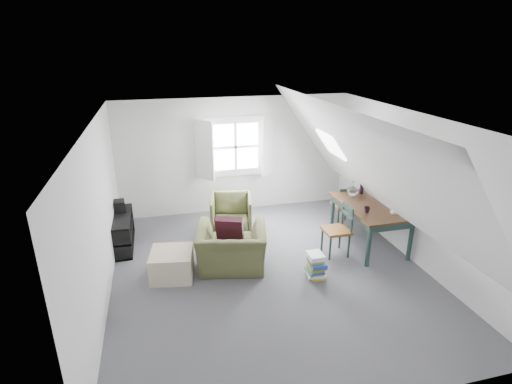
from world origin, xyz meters
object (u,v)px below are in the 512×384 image
object	(u,v)px
dining_table	(370,210)
dining_chair_far	(344,205)
media_shelf	(121,234)
armchair_near	(232,267)
ottoman	(172,264)
dining_chair_near	(338,229)
armchair_far	(232,230)
magazine_stack	(316,266)

from	to	relation	value
dining_table	dining_chair_far	distance (m)	0.93
dining_table	media_shelf	bearing A→B (deg)	166.04
armchair_near	dining_table	bearing A→B (deg)	-162.90
armchair_near	media_shelf	bearing A→B (deg)	-20.45
ottoman	dining_chair_near	xyz separation A→B (m)	(2.88, 0.02, 0.26)
dining_chair_far	dining_chair_near	size ratio (longest dim) A/B	0.92
armchair_far	dining_chair_far	world-z (taller)	dining_chair_far
ottoman	magazine_stack	size ratio (longest dim) A/B	1.58
armchair_far	magazine_stack	xyz separation A→B (m)	(0.99, -2.01, 0.21)
armchair_near	magazine_stack	bearing A→B (deg)	166.24
dining_table	media_shelf	distance (m)	4.57
dining_chair_far	dining_chair_near	world-z (taller)	dining_chair_near
dining_chair_near	media_shelf	bearing A→B (deg)	-121.73
armchair_near	armchair_far	world-z (taller)	armchair_far
dining_table	dining_chair_near	bearing A→B (deg)	-165.60
armchair_far	dining_chair_near	distance (m)	2.20
magazine_stack	dining_chair_far	bearing A→B (deg)	52.93
media_shelf	dining_chair_far	bearing A→B (deg)	-1.08
dining_table	media_shelf	world-z (taller)	dining_table
armchair_near	ottoman	size ratio (longest dim) A/B	1.71
ottoman	dining_chair_far	xyz separation A→B (m)	(3.52, 1.10, 0.23)
media_shelf	dining_chair_near	bearing A→B (deg)	-17.46
armchair_near	armchair_far	distance (m)	1.41
media_shelf	magazine_stack	world-z (taller)	media_shelf
armchair_far	dining_chair_near	bearing A→B (deg)	-29.00
dining_table	dining_chair_far	size ratio (longest dim) A/B	1.87
ottoman	media_shelf	distance (m)	1.49
magazine_stack	armchair_far	bearing A→B (deg)	116.10
ottoman	dining_chair_far	world-z (taller)	dining_chair_far
armchair_near	dining_chair_near	xyz separation A→B (m)	(1.90, -0.01, 0.48)
armchair_near	magazine_stack	world-z (taller)	magazine_stack
armchair_near	magazine_stack	size ratio (longest dim) A/B	2.71
dining_table	dining_chair_near	world-z (taller)	dining_chair_near
armchair_near	magazine_stack	distance (m)	1.41
dining_table	magazine_stack	xyz separation A→B (m)	(-1.37, -0.82, -0.48)
ottoman	dining_chair_near	bearing A→B (deg)	0.31
armchair_far	dining_chair_far	size ratio (longest dim) A/B	0.95
media_shelf	armchair_far	bearing A→B (deg)	5.61
ottoman	armchair_far	bearing A→B (deg)	48.61
ottoman	magazine_stack	xyz separation A→B (m)	(2.23, -0.60, -0.01)
ottoman	dining_chair_near	size ratio (longest dim) A/B	0.71
ottoman	dining_table	bearing A→B (deg)	3.41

